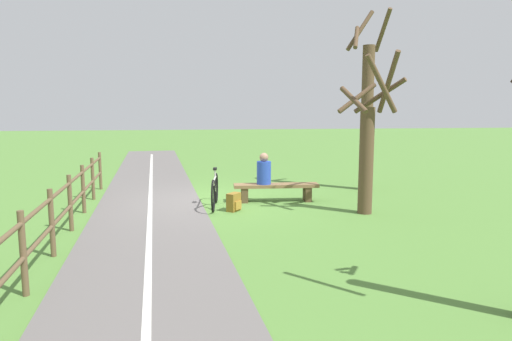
# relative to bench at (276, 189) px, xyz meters

# --- Properties ---
(ground_plane) EXTENTS (80.00, 80.00, 0.00)m
(ground_plane) POSITION_rel_bench_xyz_m (1.52, -0.28, -0.32)
(ground_plane) COLOR #548438
(paved_path) EXTENTS (5.14, 36.08, 0.02)m
(paved_path) POSITION_rel_bench_xyz_m (2.76, 3.72, -0.31)
(paved_path) COLOR #66605E
(paved_path) RESTS_ON ground_plane
(path_centre_line) EXTENTS (2.52, 31.92, 0.00)m
(path_centre_line) POSITION_rel_bench_xyz_m (2.76, 3.72, -0.30)
(path_centre_line) COLOR silver
(path_centre_line) RESTS_ON paved_path
(bench) EXTENTS (2.11, 0.55, 0.44)m
(bench) POSITION_rel_bench_xyz_m (0.00, 0.00, 0.00)
(bench) COLOR brown
(bench) RESTS_ON ground_plane
(person_seated) EXTENTS (0.37, 0.37, 0.77)m
(person_seated) POSITION_rel_bench_xyz_m (0.30, -0.02, 0.46)
(person_seated) COLOR #2847B7
(person_seated) RESTS_ON bench
(bicycle) EXTENTS (0.27, 1.73, 0.91)m
(bicycle) POSITION_rel_bench_xyz_m (1.54, 0.43, 0.07)
(bicycle) COLOR black
(bicycle) RESTS_ON ground_plane
(backpack) EXTENTS (0.36, 0.39, 0.41)m
(backpack) POSITION_rel_bench_xyz_m (1.14, 0.89, -0.12)
(backpack) COLOR olive
(backpack) RESTS_ON ground_plane
(fence_roadside) EXTENTS (0.78, 10.56, 1.06)m
(fence_roadside) POSITION_rel_bench_xyz_m (4.26, 2.83, 0.31)
(fence_roadside) COLOR brown
(fence_roadside) RESTS_ON ground_plane
(tree_mid_field) EXTENTS (1.43, 1.42, 3.46)m
(tree_mid_field) POSITION_rel_bench_xyz_m (-1.71, 1.52, 1.21)
(tree_mid_field) COLOR brown
(tree_mid_field) RESTS_ON ground_plane
(tree_near_bench) EXTENTS (1.03, 1.00, 5.03)m
(tree_near_bench) POSITION_rel_bench_xyz_m (-2.82, -1.29, 1.92)
(tree_near_bench) COLOR brown
(tree_near_bench) RESTS_ON ground_plane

